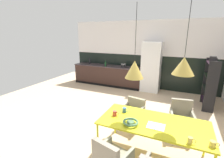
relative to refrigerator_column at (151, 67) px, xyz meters
name	(u,v)px	position (x,y,z in m)	size (l,w,h in m)	color
ground_plane	(107,124)	(-0.48, -3.05, -0.98)	(9.02, 9.02, 0.00)	#CAAE8C
back_wall_splashback_dark	(141,71)	(-0.48, 0.36, -0.28)	(6.31, 0.12, 1.39)	black
back_wall_panel_upper	(143,38)	(-0.48, 0.36, 1.10)	(6.31, 0.12, 1.39)	white
kitchen_counter	(108,75)	(-1.93, 0.00, -0.53)	(3.14, 0.63, 0.89)	#34211C
refrigerator_column	(151,67)	(0.00, 0.00, 0.00)	(0.72, 0.60, 1.96)	silver
dining_table	(153,124)	(0.78, -3.72, -0.29)	(1.92, 0.90, 0.72)	yellow
armchair_far_side	(181,114)	(1.24, -2.75, -0.46)	(0.55, 0.54, 0.83)	gray
armchair_facing_counter	(134,109)	(0.16, -2.86, -0.51)	(0.56, 0.55, 0.72)	gray
armchair_corner_seat	(111,156)	(0.32, -4.56, -0.47)	(0.58, 0.57, 0.80)	gray
fruit_bowl	(131,122)	(0.43, -3.96, -0.21)	(0.28, 0.28, 0.07)	#4C704C
open_book	(156,126)	(0.84, -3.85, -0.25)	(0.29, 0.24, 0.02)	white
mug_tall_blue	(213,144)	(1.66, -4.04, -0.21)	(0.13, 0.09, 0.09)	gold
mug_white_ceramic	(190,141)	(1.37, -4.09, -0.21)	(0.12, 0.07, 0.10)	gold
mug_short_terracotta	(125,110)	(0.17, -3.57, -0.21)	(0.12, 0.08, 0.10)	#335B93
mug_dark_espresso	(115,113)	(0.05, -3.79, -0.21)	(0.13, 0.08, 0.10)	#B23D33
cooking_pot	(123,66)	(-1.16, -0.05, -0.02)	(0.21, 0.21, 0.16)	black
bottle_oil_tall	(90,61)	(-2.83, -0.02, 0.04)	(0.06, 0.06, 0.30)	black
bottle_wine_green	(106,64)	(-1.92, -0.22, 0.01)	(0.07, 0.07, 0.27)	#0F3319
open_shelf_unit	(210,82)	(1.96, -0.86, -0.14)	(0.30, 0.81, 1.60)	black
pendant_lamp_over_table_near	(134,69)	(0.39, -3.73, 0.68)	(0.33, 0.33, 1.22)	black
pendant_lamp_over_table_far	(184,66)	(1.16, -3.68, 0.80)	(0.34, 0.34, 1.09)	black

